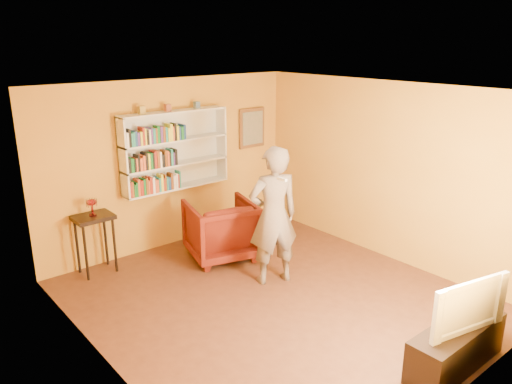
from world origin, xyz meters
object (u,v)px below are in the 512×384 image
Objects in this scene: console_table at (94,225)px; tv_cabinet at (456,347)px; ruby_lustre at (92,204)px; television at (462,303)px; armchair at (221,230)px; person at (273,216)px; bookshelf at (173,150)px.

console_table reaches higher than tv_cabinet.
console_table is 3.62× the size of ruby_lustre.
tv_cabinet is at bearing 12.79° from television.
ruby_lustre reaches higher than armchair.
television is at bearing 180.00° from tv_cabinet.
armchair is 0.51× the size of person.
tv_cabinet is at bearing -66.59° from ruby_lustre.
person reaches higher than tv_cabinet.
console_table is 0.67× the size of tv_cabinet.
bookshelf is 1.80× the size of armchair.
console_table is 1.87m from armchair.
console_table is 4.90m from television.
bookshelf is 7.43× the size of ruby_lustre.
television is at bearing 109.73° from armchair.
bookshelf is at bearing 6.28° from ruby_lustre.
tv_cabinet is at bearing 113.34° from person.
armchair is at bearing -23.34° from ruby_lustre.
ruby_lustre is at bearing -26.43° from person.
ruby_lustre is 4.91m from television.
bookshelf reaches higher than ruby_lustre.
bookshelf is 2.13m from person.
armchair reaches higher than tv_cabinet.
bookshelf is 4.76m from television.
person is at bearing 93.67° from tv_cabinet.
television reaches higher than console_table.
console_table is 2.58m from person.
television is (0.50, -4.66, -0.85)m from bookshelf.
person is (0.08, -1.11, 0.52)m from armchair.
person is at bearing 106.46° from television.
armchair is (1.70, -0.73, -0.27)m from console_table.
ruby_lustre reaches higher than television.
tv_cabinet is at bearing -66.59° from console_table.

